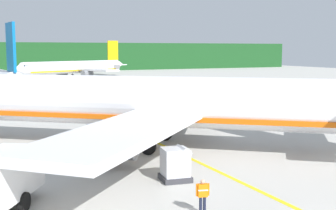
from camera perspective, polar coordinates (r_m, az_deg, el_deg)
The scene contains 7 objects.
ground at distance 62.39m, azimuth -11.35°, elevation -0.02°, with size 240.00×320.00×0.20m, color #B7B5AD.
distant_treeline at distance 156.57m, azimuth -19.50°, elevation 5.68°, with size 216.00×6.00×9.60m, color #19471E.
airliner_foreground at distance 34.41m, azimuth -2.83°, elevation 0.31°, with size 34.92×29.91×11.90m.
airliner_far_taxiway at distance 119.12m, azimuth -11.59°, elevation 4.66°, with size 32.10×27.04×9.70m.
cargo_container_near at distance 25.90m, azimuth 0.96°, elevation -7.45°, with size 1.82×1.82×1.97m.
crew_loader_left at distance 20.90m, azimuth 4.37°, elevation -11.02°, with size 0.61×0.34×1.61m.
apron_guide_line at distance 31.38m, azimuth 2.65°, elevation -6.63°, with size 0.30×60.00×0.01m, color yellow.
Camera 1 is at (-14.07, -12.32, 7.41)m, focal length 48.57 mm.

